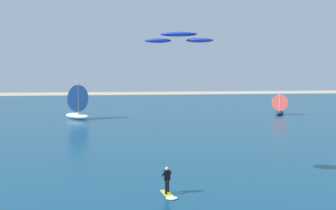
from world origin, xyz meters
TOP-DOWN VIEW (x-y plane):
  - ocean at (0.00, 51.65)m, footprint 160.00×90.00m
  - kitesurfer at (-0.34, 13.84)m, footprint 0.95×2.02m
  - kite at (0.67, 16.82)m, footprint 4.78×2.58m
  - sailboat_center_horizon at (-10.31, 49.86)m, footprint 4.95×4.87m
  - sailboat_outermost at (21.42, 51.51)m, footprint 3.07×3.28m

SIDE VIEW (x-z plane):
  - ocean at x=0.00m, z-range 0.00..0.10m
  - kitesurfer at x=-0.34m, z-range -0.13..1.54m
  - sailboat_outermost at x=21.42m, z-range -0.05..3.59m
  - sailboat_center_horizon at x=-10.31m, z-range -0.13..5.43m
  - kite at x=0.67m, z-range 9.29..9.99m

